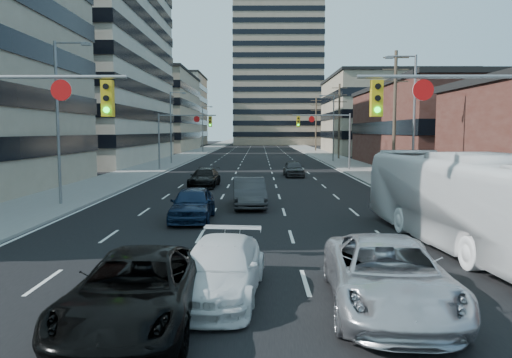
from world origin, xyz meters
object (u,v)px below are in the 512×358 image
object	(u,v)px
black_pickup	(137,291)
white_van	(220,269)
silver_suv	(388,275)
transit_bus	(460,199)
sedan_blue	(192,204)

from	to	relation	value
black_pickup	white_van	size ratio (longest dim) A/B	1.15
silver_suv	transit_bus	size ratio (longest dim) A/B	0.48
black_pickup	silver_suv	xyz separation A→B (m)	(5.61, 1.05, 0.03)
silver_suv	transit_bus	bearing A→B (deg)	61.09
black_pickup	transit_bus	world-z (taller)	transit_bus
black_pickup	sedan_blue	world-z (taller)	sedan_blue
black_pickup	silver_suv	size ratio (longest dim) A/B	0.96
silver_suv	sedan_blue	bearing A→B (deg)	122.05
white_van	black_pickup	bearing A→B (deg)	-125.35
white_van	sedan_blue	xyz separation A→B (m)	(-2.12, 10.70, 0.08)
transit_bus	sedan_blue	bearing A→B (deg)	149.55
white_van	silver_suv	size ratio (longest dim) A/B	0.84
transit_bus	sedan_blue	distance (m)	11.56
white_van	sedan_blue	world-z (taller)	sedan_blue
black_pickup	sedan_blue	distance (m)	12.62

